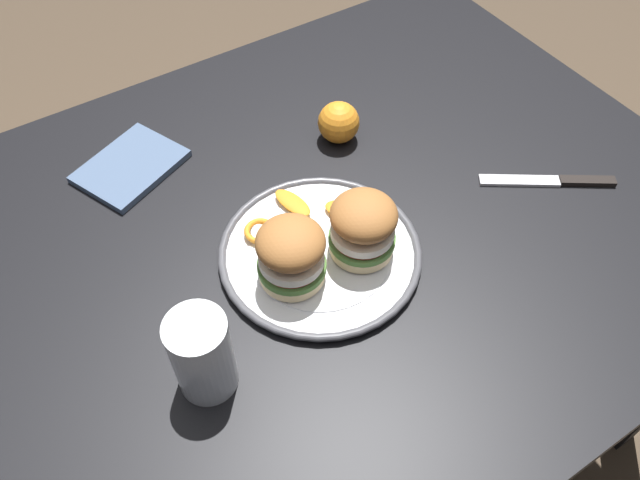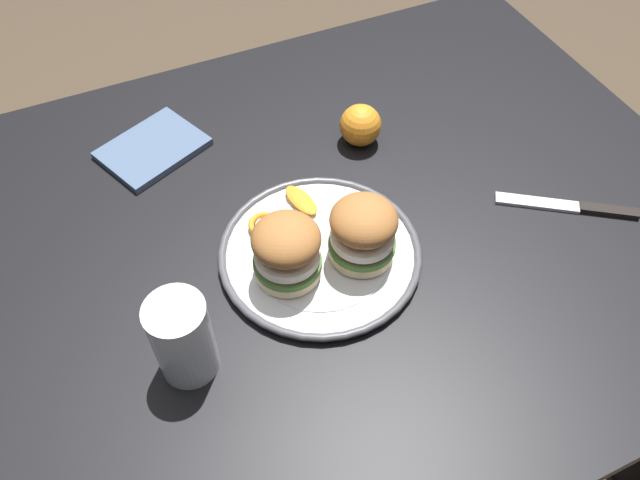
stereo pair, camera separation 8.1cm
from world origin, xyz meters
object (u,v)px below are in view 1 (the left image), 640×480
Objects in this scene: dinner_plate at (320,253)px; sandwich_half_left at (363,226)px; drinking_glass at (203,358)px; dining_table at (322,260)px; sandwich_half_right at (291,253)px; table_knife at (557,181)px; whole_orange at (339,122)px.

dinner_plate is 2.83× the size of sandwich_half_left.
drinking_glass is (-0.23, -0.09, 0.05)m from dinner_plate.
dining_table is at bearing 28.12° from drinking_glass.
sandwich_half_left is at bearing -30.64° from dinner_plate.
sandwich_half_right is at bearing 173.12° from sandwich_half_left.
dinner_plate is 2.29× the size of drinking_glass.
sandwich_half_right is at bearing -163.12° from dinner_plate.
drinking_glass is at bearing -168.01° from sandwich_half_left.
sandwich_half_left reaches higher than dinner_plate.
dining_table is 0.33m from drinking_glass.
dinner_plate is at bearing 149.36° from sandwich_half_left.
sandwich_half_left is 0.36m from table_knife.
drinking_glass is at bearing -151.88° from dining_table.
whole_orange is (0.17, 0.20, 0.03)m from dinner_plate.
drinking_glass is 1.84× the size of whole_orange.
sandwich_half_left is at bearing -79.63° from dining_table.
whole_orange is at bearing 36.54° from drinking_glass.
dining_table is 17.38× the size of whole_orange.
sandwich_half_left is at bearing 11.99° from drinking_glass.
drinking_glass is at bearing -156.79° from sandwich_half_right.
dining_table is 11.69× the size of sandwich_half_left.
drinking_glass is at bearing -179.15° from table_knife.
sandwich_half_left is 0.28m from drinking_glass.
table_knife is at bearing -11.16° from dinner_plate.
dinner_plate is 0.08m from sandwich_half_left.
sandwich_half_right is at bearing -135.68° from whole_orange.
sandwich_half_right is 0.80× the size of drinking_glass.
drinking_glass is at bearing -143.46° from whole_orange.
whole_orange is 0.37× the size of table_knife.
whole_orange is at bearing 50.43° from dinner_plate.
drinking_glass is 0.68× the size of table_knife.
sandwich_half_right is 0.31m from whole_orange.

